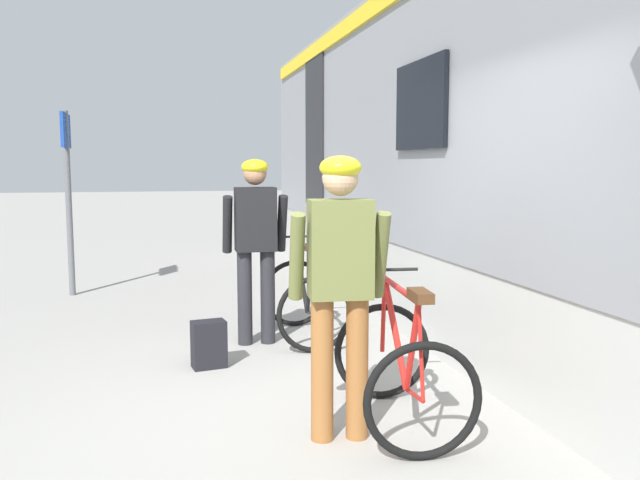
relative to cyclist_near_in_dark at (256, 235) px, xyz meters
The scene contains 8 objects.
ground_plane 2.20m from the cyclist_near_in_dark, 92.94° to the right, with size 80.00×80.00×0.00m, color gray.
cyclist_near_in_dark is the anchor object (origin of this frame).
cyclist_far_in_olive 2.31m from the cyclist_near_in_dark, 85.57° to the right, with size 0.63×0.35×1.76m.
bicycle_near_black 0.82m from the cyclist_near_in_dark, ahead, with size 0.74×1.09×0.99m.
bicycle_far_red 2.39m from the cyclist_near_in_dark, 74.47° to the right, with size 0.82×1.14×0.99m.
backpack_on_platform 1.18m from the cyclist_near_in_dark, 127.90° to the right, with size 0.28×0.18×0.40m, color black.
water_bottle_near_the_bikes 1.86m from the cyclist_near_in_dark, 72.08° to the right, with size 0.07×0.07×0.20m, color red.
platform_sign_post 3.60m from the cyclist_near_in_dark, 124.57° to the left, with size 0.08×0.70×2.40m.
Camera 1 is at (-0.79, -4.14, 1.70)m, focal length 36.48 mm.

